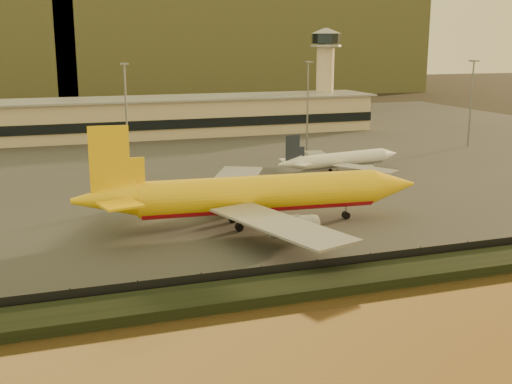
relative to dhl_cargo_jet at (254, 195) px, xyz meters
The scene contains 12 objects.
ground 13.94m from the dhl_cargo_jet, 98.02° to the right, with size 900.00×900.00×0.00m, color black.
embankment 30.11m from the dhl_cargo_jet, 93.44° to the right, with size 320.00×7.00×1.40m, color black.
tarmac 82.54m from the dhl_cargo_jet, 91.24° to the left, with size 320.00×220.00×0.20m, color #2D2D2D.
perimeter_fence 26.07m from the dhl_cargo_jet, 93.98° to the right, with size 300.00×0.05×2.20m, color black.
terminal_building 114.07m from the dhl_cargo_jet, 98.22° to the left, with size 202.00×25.00×12.60m.
control_tower 137.54m from the dhl_cargo_jet, 60.04° to the left, with size 11.20×11.20×35.50m.
apron_light_masts 64.53m from the dhl_cargo_jet, 78.03° to the left, with size 152.20×12.20×25.40m.
distant_hills 329.13m from the dhl_cargo_jet, 93.94° to the left, with size 470.00×160.00×70.00m.
dhl_cargo_jet is the anchor object (origin of this frame).
white_narrowbody_jet 50.48m from the dhl_cargo_jet, 46.67° to the left, with size 34.72×33.47×10.00m.
gse_vehicle_yellow 26.20m from the dhl_cargo_jet, 36.90° to the left, with size 3.90×1.75×1.75m, color yellow.
gse_vehicle_white 31.27m from the dhl_cargo_jet, 118.13° to the left, with size 3.56×1.60×1.60m, color white.
Camera 1 is at (-32.38, -87.32, 30.95)m, focal length 45.00 mm.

